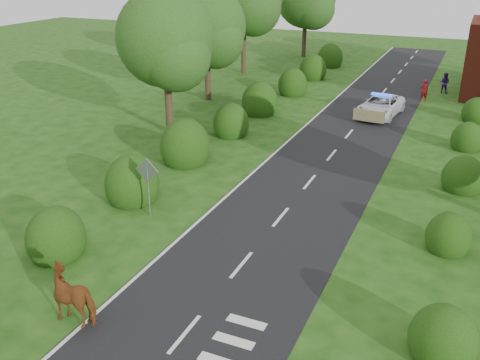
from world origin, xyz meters
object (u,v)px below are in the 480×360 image
at_px(road_sign, 148,178).
at_px(pedestrian_red, 424,90).
at_px(pedestrian_purple, 445,83).
at_px(cow, 77,297).
at_px(police_van, 380,106).

xyz_separation_m(road_sign, pedestrian_red, (8.13, 23.92, -0.85)).
distance_m(road_sign, pedestrian_purple, 28.78).
relative_size(road_sign, pedestrian_red, 1.58).
xyz_separation_m(road_sign, cow, (1.75, -6.57, -0.96)).
height_order(road_sign, cow, road_sign).
height_order(police_van, pedestrian_red, pedestrian_red).
distance_m(cow, police_van, 25.64).
xyz_separation_m(police_van, pedestrian_red, (2.20, 5.20, 0.12)).
xyz_separation_m(police_van, pedestrian_purple, (3.34, 8.51, 0.11)).
bearing_deg(cow, pedestrian_red, 165.91).
bearing_deg(pedestrian_red, pedestrian_purple, -127.65).
relative_size(cow, pedestrian_purple, 1.25).
bearing_deg(cow, pedestrian_purple, 165.18).
relative_size(police_van, pedestrian_red, 3.20).
bearing_deg(police_van, pedestrian_red, 73.29).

